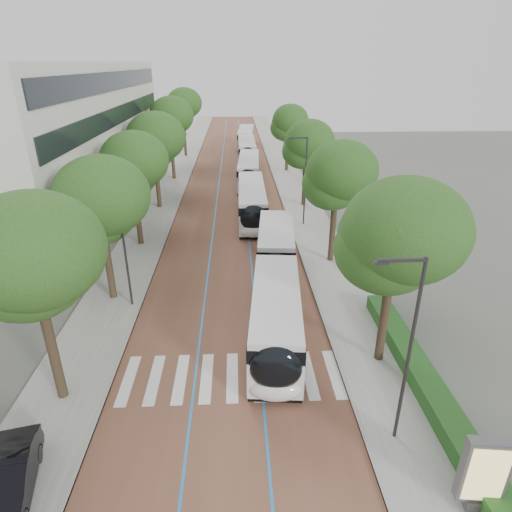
% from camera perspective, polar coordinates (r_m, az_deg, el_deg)
% --- Properties ---
extents(ground, '(160.00, 160.00, 0.00)m').
position_cam_1_polar(ground, '(20.88, -3.76, -17.60)').
color(ground, '#51544C').
rests_on(ground, ground).
extents(road, '(11.00, 140.00, 0.02)m').
position_cam_1_polar(road, '(57.25, -3.26, 10.29)').
color(road, brown).
rests_on(road, ground).
extents(sidewalk_left, '(4.00, 140.00, 0.12)m').
position_cam_1_polar(sidewalk_left, '(57.80, -10.83, 10.09)').
color(sidewalk_left, gray).
rests_on(sidewalk_left, ground).
extents(sidewalk_right, '(4.00, 140.00, 0.12)m').
position_cam_1_polar(sidewalk_right, '(57.65, 4.34, 10.41)').
color(sidewalk_right, gray).
rests_on(sidewalk_right, ground).
extents(kerb_left, '(0.20, 140.00, 0.14)m').
position_cam_1_polar(kerb_left, '(57.56, -8.93, 10.17)').
color(kerb_left, gray).
rests_on(kerb_left, ground).
extents(kerb_right, '(0.20, 140.00, 0.14)m').
position_cam_1_polar(kerb_right, '(57.45, 2.42, 10.41)').
color(kerb_right, gray).
rests_on(kerb_right, ground).
extents(zebra_crossing, '(10.55, 3.60, 0.01)m').
position_cam_1_polar(zebra_crossing, '(21.62, -3.18, -15.77)').
color(zebra_crossing, silver).
rests_on(zebra_crossing, ground).
extents(lane_line_left, '(0.12, 126.00, 0.01)m').
position_cam_1_polar(lane_line_left, '(57.28, -4.89, 10.27)').
color(lane_line_left, '#2575BD').
rests_on(lane_line_left, road).
extents(lane_line_right, '(0.12, 126.00, 0.01)m').
position_cam_1_polar(lane_line_right, '(57.25, -1.63, 10.34)').
color(lane_line_right, '#2575BD').
rests_on(lane_line_right, road).
extents(office_building, '(18.11, 40.00, 14.00)m').
position_cam_1_polar(office_building, '(48.41, -27.97, 13.44)').
color(office_building, '#B9B7AB').
rests_on(office_building, ground).
extents(hedge, '(1.20, 14.00, 0.80)m').
position_cam_1_polar(hedge, '(22.23, 21.23, -14.75)').
color(hedge, '#183A14').
rests_on(hedge, sidewalk_right).
extents(streetlight_near, '(1.82, 0.20, 8.00)m').
position_cam_1_polar(streetlight_near, '(16.64, 19.45, -10.51)').
color(streetlight_near, '#2C2C2F').
rests_on(streetlight_near, sidewalk_right).
extents(streetlight_far, '(1.82, 0.20, 8.00)m').
position_cam_1_polar(streetlight_far, '(39.09, 6.37, 10.76)').
color(streetlight_far, '#2C2C2F').
rests_on(streetlight_far, sidewalk_right).
extents(lamp_post_left, '(0.14, 0.14, 8.00)m').
position_cam_1_polar(lamp_post_left, '(26.35, -17.17, 1.36)').
color(lamp_post_left, '#2C2C2F').
rests_on(lamp_post_left, sidewalk_left).
extents(trees_left, '(5.81, 60.44, 9.93)m').
position_cam_1_polar(trees_left, '(42.06, -14.17, 13.99)').
color(trees_left, black).
rests_on(trees_left, ground).
extents(trees_right, '(5.65, 47.25, 9.00)m').
position_cam_1_polar(trees_right, '(36.55, 8.79, 12.20)').
color(trees_right, black).
rests_on(trees_right, ground).
extents(lead_bus, '(4.15, 18.54, 3.20)m').
position_cam_1_polar(lead_bus, '(26.19, 2.66, -3.69)').
color(lead_bus, black).
rests_on(lead_bus, ground).
extents(bus_queued_0, '(2.68, 12.43, 3.20)m').
position_cam_1_polar(bus_queued_0, '(41.32, -0.56, 7.06)').
color(bus_queued_0, silver).
rests_on(bus_queued_0, ground).
extents(bus_queued_1, '(3.14, 12.51, 3.20)m').
position_cam_1_polar(bus_queued_1, '(54.01, -0.97, 11.23)').
color(bus_queued_1, silver).
rests_on(bus_queued_1, ground).
extents(bus_queued_2, '(2.56, 12.40, 3.20)m').
position_cam_1_polar(bus_queued_2, '(67.14, -1.23, 13.84)').
color(bus_queued_2, silver).
rests_on(bus_queued_2, ground).
extents(bus_queued_3, '(3.29, 12.53, 3.20)m').
position_cam_1_polar(bus_queued_3, '(79.33, -1.36, 15.48)').
color(bus_queued_3, silver).
rests_on(bus_queued_3, ground).
extents(ad_panel, '(1.52, 0.65, 3.07)m').
position_cam_1_polar(ad_panel, '(17.31, 28.03, -24.24)').
color(ad_panel, '#59595B').
rests_on(ad_panel, sidewalk_right).
extents(parked_car, '(2.56, 4.77, 1.49)m').
position_cam_1_polar(parked_car, '(18.60, -30.33, -24.64)').
color(parked_car, black).
rests_on(parked_car, sidewalk_left).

